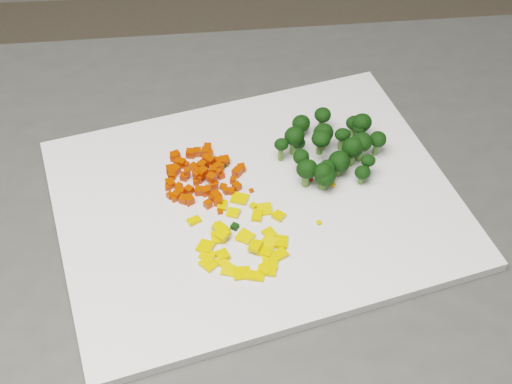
{
  "coord_description": "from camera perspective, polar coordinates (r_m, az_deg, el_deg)",
  "views": [
    {
      "loc": [
        0.06,
        -0.36,
        1.45
      ],
      "look_at": [
        0.09,
        0.13,
        0.92
      ],
      "focal_mm": 50.0,
      "sensor_mm": 36.0,
      "label": 1
    }
  ],
  "objects": [
    {
      "name": "cutting_board",
      "position": [
        0.74,
        0.0,
        -0.81
      ],
      "size": [
        0.47,
        0.4,
        0.01
      ],
      "primitive_type": "cube",
      "rotation": [
        0.0,
        0.0,
        0.26
      ],
      "color": "white",
      "rests_on": "counter_block"
    },
    {
      "name": "carrot_pile",
      "position": [
        0.75,
        -4.44,
        1.94
      ],
      "size": [
        0.09,
        0.09,
        0.02
      ],
      "primitive_type": null,
      "color": "#C12502",
      "rests_on": "cutting_board"
    },
    {
      "name": "pepper_pile",
      "position": [
        0.69,
        -1.27,
        -3.33
      ],
      "size": [
        0.1,
        0.1,
        0.01
      ],
      "primitive_type": null,
      "color": "#E9A90C",
      "rests_on": "cutting_board"
    },
    {
      "name": "broccoli_pile",
      "position": [
        0.76,
        5.95,
        4.05
      ],
      "size": [
        0.11,
        0.11,
        0.05
      ],
      "primitive_type": null,
      "color": "black",
      "rests_on": "cutting_board"
    },
    {
      "name": "carrot_cube_0",
      "position": [
        0.75,
        -3.1,
        1.61
      ],
      "size": [
        0.01,
        0.01,
        0.01
      ],
      "primitive_type": "cube",
      "rotation": [
        0.0,
        0.0,
        2.36
      ],
      "color": "#C12502",
      "rests_on": "carrot_pile"
    },
    {
      "name": "carrot_cube_1",
      "position": [
        0.75,
        -4.39,
        2.12
      ],
      "size": [
        0.01,
        0.01,
        0.01
      ],
      "primitive_type": "cube",
      "rotation": [
        0.0,
        0.0,
        1.6
      ],
      "color": "#C12502",
      "rests_on": "carrot_pile"
    },
    {
      "name": "carrot_cube_2",
      "position": [
        0.75,
        -6.98,
        0.75
      ],
      "size": [
        0.01,
        0.01,
        0.01
      ],
      "primitive_type": "cube",
      "rotation": [
        0.0,
        0.0,
        0.16
      ],
      "color": "#C12502",
      "rests_on": "carrot_pile"
    },
    {
      "name": "carrot_cube_3",
      "position": [
        0.74,
        -3.42,
        0.7
      ],
      "size": [
        0.01,
        0.01,
        0.01
      ],
      "primitive_type": "cube",
      "rotation": [
        0.0,
        0.0,
        0.78
      ],
      "color": "#C12502",
      "rests_on": "carrot_pile"
    },
    {
      "name": "carrot_cube_4",
      "position": [
        0.74,
        -4.8,
        1.38
      ],
      "size": [
        0.01,
        0.01,
        0.01
      ],
      "primitive_type": "cube",
      "rotation": [
        0.0,
        0.0,
        2.27
      ],
      "color": "#C12502",
      "rests_on": "carrot_pile"
    },
    {
      "name": "carrot_cube_5",
      "position": [
        0.77,
        -2.85,
        2.54
      ],
      "size": [
        0.01,
        0.01,
        0.01
      ],
      "primitive_type": "cube",
      "rotation": [
        0.0,
        0.0,
        2.12
      ],
      "color": "#C12502",
      "rests_on": "carrot_pile"
    },
    {
      "name": "carrot_cube_6",
      "position": [
        0.78,
        -6.41,
        3.0
      ],
      "size": [
        0.01,
        0.01,
        0.01
      ],
      "primitive_type": "cube",
      "rotation": [
        0.0,
        0.0,
        0.44
      ],
      "color": "#C12502",
      "rests_on": "carrot_pile"
    },
    {
      "name": "carrot_cube_7",
      "position": [
        0.75,
        -2.81,
        1.35
      ],
      "size": [
        0.01,
        0.01,
        0.01
      ],
      "primitive_type": "cube",
      "rotation": [
        0.0,
        0.0,
        2.0
      ],
      "color": "#C12502",
      "rests_on": "carrot_pile"
    },
    {
      "name": "carrot_cube_8",
      "position": [
        0.74,
        -3.43,
        0.57
      ],
      "size": [
        0.01,
        0.01,
        0.01
      ],
      "primitive_type": "cube",
      "rotation": [
        0.0,
        0.0,
        1.83
      ],
      "color": "#C12502",
      "rests_on": "carrot_pile"
    },
    {
      "name": "carrot_cube_9",
      "position": [
        0.75,
        -3.05,
        1.67
      ],
      "size": [
        0.01,
        0.01,
        0.01
      ],
      "primitive_type": "cube",
      "rotation": [
        0.0,
        0.0,
        0.68
      ],
      "color": "#C12502",
      "rests_on": "carrot_pile"
    },
    {
      "name": "carrot_cube_10",
      "position": [
        0.73,
        -5.37,
        -0.64
      ],
      "size": [
        0.01,
        0.01,
        0.01
      ],
      "primitive_type": "cube",
      "rotation": [
        0.0,
        0.0,
        2.11
      ],
      "color": "#C12502",
      "rests_on": "carrot_pile"
    },
    {
      "name": "carrot_cube_11",
      "position": [
        0.73,
        -6.56,
        -0.51
      ],
      "size": [
        0.01,
        0.01,
        0.01
      ],
      "primitive_type": "cube",
      "rotation": [
        0.0,
        0.0,
        1.99
      ],
      "color": "#C12502",
      "rests_on": "carrot_pile"
    },
    {
      "name": "carrot_cube_12",
      "position": [
        0.77,
        -3.2,
        2.5
      ],
      "size": [
        0.01,
        0.01,
        0.01
      ],
      "primitive_type": "cube",
      "rotation": [
        0.0,
        0.0,
        1.25
      ],
      "color": "#C12502",
      "rests_on": "carrot_pile"
    },
    {
      "name": "carrot_cube_13",
      "position": [
        0.77,
        -6.03,
        2.33
      ],
      "size": [
        0.01,
        0.01,
        0.01
      ],
      "primitive_type": "cube",
      "rotation": [
        0.0,
        0.0,
        1.16
      ],
      "color": "#C12502",
      "rests_on": "carrot_pile"
    },
    {
      "name": "carrot_cube_14",
      "position": [
        0.75,
        -4.84,
        0.82
      ],
      "size": [
        0.01,
        0.01,
        0.01
      ],
      "primitive_type": "cube",
      "rotation": [
        0.0,
        0.0,
        1.65
      ],
      "color": "#C12502",
      "rests_on": "carrot_pile"
    },
    {
      "name": "carrot_cube_15",
      "position": [
        0.76,
        -6.58,
        1.58
      ],
      "size": [
        0.01,
        0.01,
        0.01
      ],
      "primitive_type": "cube",
      "rotation": [
        0.0,
        0.0,
        2.44
      ],
      "color": "#C12502",
      "rests_on": "carrot_pile"
    },
    {
      "name": "carrot_cube_16",
      "position": [
        0.74,
        -3.9,
        0.18
      ],
      "size": [
        0.01,
        0.01,
        0.01
      ],
      "primitive_type": "cube",
      "rotation": [
        0.0,
        0.0,
        2.68
      ],
      "color": "#C12502",
      "rests_on": "carrot_pile"
    },
    {
      "name": "carrot_cube_17",
      "position": [
        0.75,
        -6.72,
        1.32
      ],
      "size": [
        0.01,
        0.01,
        0.01
      ],
      "primitive_type": "cube",
      "rotation": [
        0.0,
        0.0,
        3.09
      ],
      "color": "#C12502",
      "rests_on": "carrot_pile"
    },
    {
      "name": "carrot_cube_18",
      "position": [
        0.77,
        -6.58,
        2.84
      ],
      "size": [
        0.01,
        0.01,
        0.01
      ],
      "primitive_type": "cube",
      "rotation": [
        0.0,
        0.0,
        0.02
      ],
      "color": "#C12502",
      "rests_on": "carrot_pile"
    },
    {
      "name": "carrot_cube_19",
      "position": [
        0.75,
        -4.64,
        1.13
      ],
      "size": [
        0.01,
        0.01,
        0.01
      ],
      "primitive_type": "cube",
      "rotation": [
        0.0,
        0.0,
        2.9
      ],
      "color": "#C12502",
      "rests_on": "carrot_pile"
    },
    {
      "name": "carrot_cube_20",
      "position": [
        0.78,
        -4.05,
        3.23
      ],
      "size": [
        0.01,
        0.01,
        0.01
      ],
      "primitive_type": "cube",
      "rotation": [
        0.0,
        0.0,
        1.36
      ],
      "color": "#C12502",
      "rests_on": "carrot_pile"
    },
    {
      "name": "carrot_cube_21",
      "position": [
        0.75,
        -3.13,
        2.02
      ],
      "size": [
        0.01,
        0.01,
        0.01
      ],
      "primitive_type": "cube",
      "rotation": [
        0.0,
        0.0,
        0.58
      ],
      "color": "#C12502",
      "rests_on": "carrot_pile"
    },
    {
      "name": "carrot_cube_22",
      "position": [
        0.75,
        -3.45,
        1.75
      ],
      "size": [
        0.01,
        0.01,
        0.01
      ],
      "primitive_type": "cube",
      "rotation": [
        0.0,
        0.0,
        1.46
      ],
      "color": "#C12502",
      "rests_on": "carrot_pile"
    },
    {
      "name": "carrot_cube_23",
      "position": [
        0.76,
        -4.79,
        1.66
      ],
      "size": [
        0.01,
        0.01,
        0.01
      ],
      "primitive_type": "cube",
      "rotation": [
        0.0,
        0.0,
        1.61
      ],
      "color": "#C12502",
      "rests_on": "carrot_pile"
    },
    {
      "name": "carrot_cube_24",
      "position": [
        0.74,
        -4.57,
        0.08
      ],
      "size": [
        0.01,
        0.01,
        0.01
      ],
      "primitive_type": "cube",
      "rotation": [
        0.0,
        0.0,
        0.05
      ],
      "color": "#C12502",
      "rests_on": "carrot_pile"
    },
    {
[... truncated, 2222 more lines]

